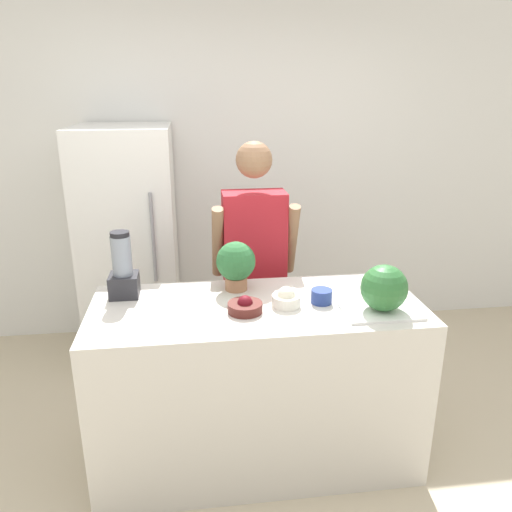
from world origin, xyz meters
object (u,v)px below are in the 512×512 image
object	(u,v)px
bowl_cream	(286,299)
watermelon	(384,288)
blender	(123,270)
person	(254,271)
potted_plant	(236,263)
refrigerator	(130,247)
bowl_cherries	(245,306)
bowl_small_blue	(322,296)

from	to	relation	value
bowl_cream	watermelon	bearing A→B (deg)	-16.20
bowl_cream	blender	bearing A→B (deg)	163.70
watermelon	bowl_cream	bearing A→B (deg)	163.80
person	potted_plant	distance (m)	0.49
refrigerator	bowl_cherries	bearing A→B (deg)	-62.62
blender	potted_plant	xyz separation A→B (m)	(0.59, 0.01, 0.01)
person	bowl_cherries	world-z (taller)	person
watermelon	bowl_small_blue	distance (m)	0.32
bowl_cream	potted_plant	distance (m)	0.36
refrigerator	bowl_cherries	distance (m)	1.52
watermelon	bowl_cherries	world-z (taller)	watermelon
refrigerator	bowl_cream	xyz separation A→B (m)	(0.91, -1.30, 0.10)
bowl_cream	person	bearing A→B (deg)	96.57
person	watermelon	size ratio (longest dim) A/B	7.33
refrigerator	person	distance (m)	1.05
person	bowl_cherries	xyz separation A→B (m)	(-0.14, -0.71, 0.09)
potted_plant	bowl_small_blue	bearing A→B (deg)	-29.52
person	potted_plant	bearing A→B (deg)	-110.14
refrigerator	bowl_cream	bearing A→B (deg)	-55.08
person	blender	xyz separation A→B (m)	(-0.75, -0.43, 0.20)
watermelon	bowl_cream	xyz separation A→B (m)	(-0.46, 0.13, -0.09)
watermelon	bowl_small_blue	size ratio (longest dim) A/B	2.13
blender	potted_plant	size ratio (longest dim) A/B	1.31
bowl_small_blue	bowl_cherries	bearing A→B (deg)	-171.95
watermelon	blender	world-z (taller)	blender
person	blender	size ratio (longest dim) A/B	4.75
watermelon	person	bearing A→B (deg)	123.68
person	watermelon	xyz separation A→B (m)	(0.53, -0.80, 0.19)
person	bowl_cherries	size ratio (longest dim) A/B	9.72
refrigerator	person	world-z (taller)	refrigerator
refrigerator	bowl_cherries	world-z (taller)	refrigerator
person	blender	world-z (taller)	person
refrigerator	watermelon	bearing A→B (deg)	-46.44
potted_plant	bowl_cream	bearing A→B (deg)	-47.44
bowl_cherries	potted_plant	size ratio (longest dim) A/B	0.64
bowl_cream	bowl_small_blue	size ratio (longest dim) A/B	1.35
refrigerator	bowl_small_blue	bearing A→B (deg)	-49.61
blender	bowl_cream	bearing A→B (deg)	-16.30
person	bowl_cream	bearing A→B (deg)	-83.43
potted_plant	bowl_cherries	bearing A→B (deg)	-86.79
bowl_cream	potted_plant	size ratio (longest dim) A/B	0.54
person	bowl_cherries	distance (m)	0.73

